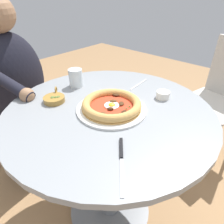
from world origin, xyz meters
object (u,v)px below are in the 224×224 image
pizza_on_plate (112,105)px  diner_person (22,108)px  olive_pan (54,99)px  fork_utensil (139,84)px  ramekin_capers (163,95)px  water_glass (76,79)px  dining_table (109,145)px  cafe_chair_diner (8,100)px  cafe_chair_spare_near (221,92)px  steak_knife (121,155)px

pizza_on_plate → diner_person: size_ratio=0.25×
olive_pan → fork_utensil: size_ratio=0.62×
ramekin_capers → diner_person: bearing=113.6°
water_glass → diner_person: 0.49m
dining_table → fork_utensil: size_ratio=5.39×
ramekin_capers → cafe_chair_diner: cafe_chair_diner is taller
pizza_on_plate → ramekin_capers: (0.23, -0.11, -0.00)m
pizza_on_plate → cafe_chair_spare_near: (0.96, -0.21, -0.23)m
dining_table → cafe_chair_spare_near: bearing=-13.2°
steak_knife → diner_person: diner_person is taller
olive_pan → diner_person: diner_person is taller
water_glass → fork_utensil: 0.33m
steak_knife → olive_pan: 0.45m
diner_person → cafe_chair_diner: size_ratio=1.31×
cafe_chair_diner → water_glass: bearing=-71.2°
diner_person → ramekin_capers: bearing=-66.4°
pizza_on_plate → water_glass: size_ratio=3.26×
steak_knife → olive_pan: size_ratio=1.73×
dining_table → fork_utensil: 0.36m
ramekin_capers → steak_knife: bearing=-167.1°
pizza_on_plate → steak_knife: size_ratio=1.68×
pizza_on_plate → olive_pan: 0.27m
ramekin_capers → fork_utensil: (0.05, 0.17, -0.02)m
ramekin_capers → olive_pan: (-0.36, 0.35, -0.01)m
water_glass → cafe_chair_diner: size_ratio=0.10×
olive_pan → cafe_chair_diner: cafe_chair_diner is taller
cafe_chair_spare_near → water_glass: bearing=150.9°
fork_utensil → water_glass: bearing=135.0°
diner_person → cafe_chair_diner: (-0.02, 0.15, 0.01)m
fork_utensil → cafe_chair_diner: cafe_chair_diner is taller
pizza_on_plate → ramekin_capers: pizza_on_plate is taller
diner_person → cafe_chair_spare_near: bearing=-39.8°
water_glass → steak_knife: water_glass is taller
dining_table → steak_knife: 0.36m
dining_table → olive_pan: olive_pan is taller
water_glass → cafe_chair_diner: (-0.18, 0.53, -0.25)m
cafe_chair_spare_near → cafe_chair_diner: bearing=136.4°
diner_person → cafe_chair_diner: diner_person is taller
steak_knife → cafe_chair_diner: (0.06, 1.03, -0.21)m
ramekin_capers → cafe_chair_spare_near: size_ratio=0.07×
steak_knife → cafe_chair_spare_near: cafe_chair_spare_near is taller
steak_knife → ramekin_capers: ramekin_capers is taller
dining_table → water_glass: size_ratio=9.82×
water_glass → diner_person: size_ratio=0.08×
ramekin_capers → cafe_chair_diner: size_ratio=0.07×
dining_table → olive_pan: 0.34m
water_glass → diner_person: bearing=112.5°
steak_knife → cafe_chair_diner: bearing=86.9°
steak_knife → cafe_chair_spare_near: bearing=-0.2°
dining_table → fork_utensil: (0.29, 0.05, 0.21)m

